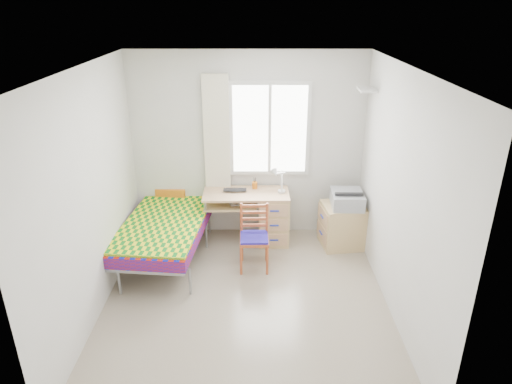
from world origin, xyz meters
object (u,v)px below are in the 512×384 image
(chair, at_px, (255,233))
(desk, at_px, (268,215))
(bed, at_px, (169,219))
(printer, at_px, (347,199))
(cabinet, at_px, (342,225))

(chair, bearing_deg, desk, 72.89)
(bed, relative_size, chair, 2.68)
(desk, bearing_deg, printer, -8.71)
(desk, xyz_separation_m, chair, (-0.19, -0.67, 0.07))
(bed, height_order, printer, bed)
(bed, bearing_deg, chair, -14.24)
(printer, bearing_deg, cabinet, 158.20)
(bed, bearing_deg, printer, 8.16)
(cabinet, bearing_deg, chair, -163.86)
(cabinet, distance_m, printer, 0.41)
(bed, relative_size, desk, 1.90)
(chair, xyz_separation_m, cabinet, (1.21, 0.54, -0.17))
(chair, height_order, cabinet, chair)
(desk, height_order, cabinet, desk)
(bed, xyz_separation_m, printer, (2.40, 0.10, 0.26))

